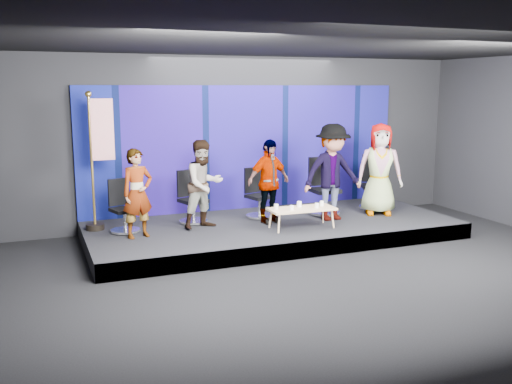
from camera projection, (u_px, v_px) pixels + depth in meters
ground at (337, 276)px, 8.76m from camera, size 10.00×10.00×0.00m
room_walls at (341, 117)px, 8.32m from camera, size 10.02×8.02×3.51m
riser at (273, 230)px, 11.02m from camera, size 7.00×3.00×0.30m
backdrop at (246, 148)px, 12.08m from camera, size 7.00×0.08×2.60m
chair_a at (124, 215)px, 10.20m from camera, size 0.67×0.67×0.95m
panelist_a at (137, 193)px, 9.76m from camera, size 0.64×0.51×1.54m
chair_b at (192, 206)px, 10.91m from camera, size 0.71×0.71×1.01m
panelist_b at (204, 184)px, 10.41m from camera, size 0.94×0.82×1.63m
chair_c at (258, 201)px, 11.36m from camera, size 0.68×0.68×0.99m
panelist_c at (269, 181)px, 10.82m from camera, size 1.01×0.62×1.60m
chair_d at (323, 196)px, 11.64m from camera, size 0.65×0.65×1.16m
panelist_d at (332, 172)px, 11.04m from camera, size 1.21×0.70×1.88m
chair_e at (374, 191)px, 12.15m from camera, size 0.85×0.85×1.15m
panelist_e at (380, 169)px, 11.55m from camera, size 1.07×0.91×1.85m
coffee_table at (302, 210)px, 10.47m from camera, size 1.24×0.55×0.38m
mug_a at (276, 207)px, 10.35m from camera, size 0.08×0.08×0.09m
mug_b at (292, 208)px, 10.29m from camera, size 0.07×0.07×0.08m
mug_c at (299, 204)px, 10.56m from camera, size 0.09×0.09×0.10m
mug_d at (317, 205)px, 10.48m from camera, size 0.07×0.07×0.09m
mug_e at (322, 203)px, 10.67m from camera, size 0.08×0.08×0.09m
flag_stand at (99, 157)px, 10.21m from camera, size 0.57×0.33×2.50m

